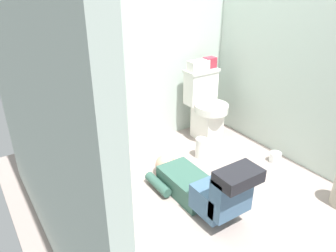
{
  "coord_description": "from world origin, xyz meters",
  "views": [
    {
      "loc": [
        -1.42,
        -1.7,
        1.72
      ],
      "look_at": [
        0.0,
        0.45,
        0.45
      ],
      "focal_mm": 35.04,
      "sensor_mm": 36.0,
      "label": 1
    }
  ],
  "objects": [
    {
      "name": "ground_plane",
      "position": [
        0.0,
        0.0,
        -0.02
      ],
      "size": [
        2.7,
        3.09,
        0.04
      ],
      "primitive_type": "cube",
      "color": "#A08F88"
    },
    {
      "name": "wall_back",
      "position": [
        0.0,
        1.08,
        1.2
      ],
      "size": [
        2.36,
        0.08,
        2.4
      ],
      "primitive_type": "cube",
      "color": "#B8C8BD",
      "rests_on": "ground_plane"
    },
    {
      "name": "wall_left",
      "position": [
        -1.14,
        0.0,
        1.2
      ],
      "size": [
        0.08,
        2.09,
        2.4
      ],
      "primitive_type": "cube",
      "color": "#B8C8BD",
      "rests_on": "ground_plane"
    },
    {
      "name": "wall_right",
      "position": [
        1.14,
        0.0,
        1.2
      ],
      "size": [
        0.08,
        2.09,
        2.4
      ],
      "primitive_type": "cube",
      "color": "#B8C8BD",
      "rests_on": "ground_plane"
    },
    {
      "name": "toilet",
      "position": [
        0.69,
        0.77,
        0.37
      ],
      "size": [
        0.36,
        0.46,
        0.75
      ],
      "color": "silver",
      "rests_on": "ground_plane"
    },
    {
      "name": "vanity_cabinet",
      "position": [
        -0.68,
        0.72,
        0.42
      ],
      "size": [
        0.6,
        0.53,
        0.82
      ],
      "color": "silver",
      "rests_on": "ground_plane"
    },
    {
      "name": "faucet",
      "position": [
        -0.69,
        0.87,
        0.87
      ],
      "size": [
        0.02,
        0.02,
        0.1
      ],
      "primitive_type": "cylinder",
      "color": "silver",
      "rests_on": "vanity_cabinet"
    },
    {
      "name": "person_plumber",
      "position": [
        -0.06,
        -0.11,
        0.18
      ],
      "size": [
        0.39,
        1.06,
        0.52
      ],
      "color": "#33594C",
      "rests_on": "ground_plane"
    },
    {
      "name": "tissue_box",
      "position": [
        0.65,
        0.86,
        0.8
      ],
      "size": [
        0.22,
        0.11,
        0.1
      ],
      "primitive_type": "cube",
      "color": "silver",
      "rests_on": "toilet"
    },
    {
      "name": "toiletry_bag",
      "position": [
        0.8,
        0.86,
        0.81
      ],
      "size": [
        0.12,
        0.09,
        0.11
      ],
      "primitive_type": "cube",
      "color": "#B22D3F",
      "rests_on": "toilet"
    },
    {
      "name": "soap_dispenser",
      "position": [
        -0.88,
        0.85,
        0.89
      ],
      "size": [
        0.06,
        0.06,
        0.17
      ],
      "color": "#42A559",
      "rests_on": "vanity_cabinet"
    },
    {
      "name": "bottle_clear",
      "position": [
        -0.8,
        0.87,
        0.88
      ],
      "size": [
        0.04,
        0.04,
        0.13
      ],
      "primitive_type": "cylinder",
      "color": "silver",
      "rests_on": "vanity_cabinet"
    },
    {
      "name": "bottle_blue",
      "position": [
        -0.71,
        0.84,
        0.89
      ],
      "size": [
        0.06,
        0.06,
        0.13
      ],
      "primitive_type": "cylinder",
      "color": "#3D6DB9",
      "rests_on": "vanity_cabinet"
    },
    {
      "name": "bottle_white",
      "position": [
        -0.65,
        0.82,
        0.88
      ],
      "size": [
        0.05,
        0.05,
        0.11
      ],
      "primitive_type": "cylinder",
      "color": "silver",
      "rests_on": "vanity_cabinet"
    },
    {
      "name": "bottle_green",
      "position": [
        -0.59,
        0.79,
        0.91
      ],
      "size": [
        0.05,
        0.05,
        0.17
      ],
      "primitive_type": "cylinder",
      "color": "#4CA548",
      "rests_on": "vanity_cabinet"
    },
    {
      "name": "bottle_pink",
      "position": [
        -0.51,
        0.84,
        0.88
      ],
      "size": [
        0.06,
        0.06,
        0.13
      ],
      "primitive_type": "cylinder",
      "color": "pink",
      "rests_on": "vanity_cabinet"
    },
    {
      "name": "paper_towel_roll",
      "position": [
        0.39,
        0.45,
        0.1
      ],
      "size": [
        0.11,
        0.11,
        0.21
      ],
      "primitive_type": "cylinder",
      "color": "white",
      "rests_on": "ground_plane"
    },
    {
      "name": "toilet_paper_roll",
      "position": [
        0.94,
        -0.02,
        0.05
      ],
      "size": [
        0.11,
        0.11,
        0.1
      ],
      "primitive_type": "cylinder",
      "color": "white",
      "rests_on": "ground_plane"
    }
  ]
}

